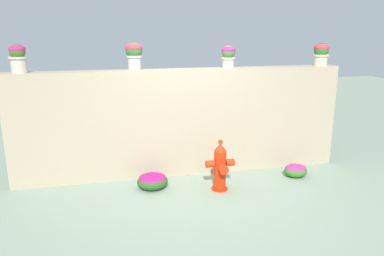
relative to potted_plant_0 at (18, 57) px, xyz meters
The scene contains 9 objects.
ground_plane 3.34m from the potted_plant_0, 24.40° to the right, with size 24.00×24.00×0.00m, color gray.
stone_wall 2.67m from the potted_plant_0, ahead, with size 5.47×0.31×1.78m, color tan.
potted_plant_0 is the anchor object (origin of this frame).
potted_plant_1 1.68m from the potted_plant_0, ahead, with size 0.27×0.27×0.43m.
potted_plant_2 3.20m from the potted_plant_0, ahead, with size 0.23×0.23×0.37m.
potted_plant_3 4.89m from the potted_plant_0, ahead, with size 0.26×0.26×0.39m.
fire_hydrant 3.39m from the potted_plant_0, 15.95° to the right, with size 0.44×0.36×0.79m.
flower_bush_left 2.69m from the potted_plant_0, 16.00° to the right, with size 0.48×0.43×0.25m.
flower_bush_right 4.68m from the potted_plant_0, ahead, with size 0.38×0.35×0.22m.
Camera 1 is at (-1.19, -4.89, 2.43)m, focal length 35.46 mm.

